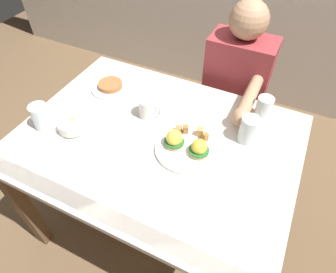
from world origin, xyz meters
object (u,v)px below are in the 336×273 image
(dining_table, at_px, (157,154))
(side_plate, at_px, (111,86))
(coffee_mug, at_px, (148,107))
(water_glass_near, at_px, (41,118))
(water_glass_far, at_px, (248,131))
(diner_person, at_px, (234,90))
(fork, at_px, (159,93))
(fruit_bowl, at_px, (72,125))
(water_glass_extra, at_px, (263,109))
(eggs_benedict_plate, at_px, (187,145))

(dining_table, distance_m, side_plate, 0.45)
(coffee_mug, distance_m, water_glass_near, 0.47)
(water_glass_far, bearing_deg, diner_person, 111.31)
(water_glass_far, bearing_deg, fork, 166.26)
(dining_table, xyz_separation_m, water_glass_far, (0.36, 0.16, 0.16))
(coffee_mug, height_order, fork, coffee_mug)
(dining_table, relative_size, water_glass_far, 9.79)
(side_plate, height_order, diner_person, diner_person)
(fruit_bowl, xyz_separation_m, water_glass_near, (-0.13, -0.04, 0.02))
(coffee_mug, bearing_deg, dining_table, -49.14)
(water_glass_extra, relative_size, diner_person, 0.10)
(water_glass_far, relative_size, side_plate, 0.61)
(water_glass_far, bearing_deg, side_plate, 176.18)
(eggs_benedict_plate, height_order, water_glass_far, water_glass_far)
(coffee_mug, xyz_separation_m, water_glass_extra, (0.48, 0.22, -0.00))
(fruit_bowl, height_order, fork, fruit_bowl)
(diner_person, bearing_deg, side_plate, -145.31)
(water_glass_extra, bearing_deg, side_plate, -170.59)
(eggs_benedict_plate, bearing_deg, fruit_bowl, -166.95)
(fork, xyz_separation_m, side_plate, (-0.24, -0.07, 0.01))
(dining_table, height_order, water_glass_far, water_glass_far)
(fork, bearing_deg, water_glass_far, -13.74)
(water_glass_far, bearing_deg, coffee_mug, -173.87)
(fruit_bowl, bearing_deg, water_glass_near, -164.95)
(eggs_benedict_plate, relative_size, water_glass_near, 2.27)
(fruit_bowl, height_order, water_glass_far, water_glass_far)
(coffee_mug, distance_m, side_plate, 0.29)
(water_glass_far, bearing_deg, water_glass_extra, 82.07)
(dining_table, relative_size, fruit_bowl, 10.00)
(eggs_benedict_plate, distance_m, fork, 0.40)
(coffee_mug, distance_m, water_glass_extra, 0.53)
(water_glass_near, xyz_separation_m, side_plate, (0.11, 0.36, -0.04))
(dining_table, bearing_deg, side_plate, 150.33)
(water_glass_near, distance_m, diner_person, 1.02)
(dining_table, height_order, diner_person, diner_person)
(coffee_mug, height_order, diner_person, diner_person)
(fruit_bowl, xyz_separation_m, water_glass_far, (0.71, 0.28, 0.02))
(coffee_mug, distance_m, fork, 0.18)
(water_glass_near, bearing_deg, fruit_bowl, 15.05)
(dining_table, relative_size, water_glass_extra, 10.80)
(water_glass_near, xyz_separation_m, diner_person, (0.67, 0.75, -0.14))
(fruit_bowl, bearing_deg, dining_table, 18.03)
(eggs_benedict_plate, relative_size, side_plate, 1.35)
(dining_table, bearing_deg, water_glass_far, 24.88)
(coffee_mug, bearing_deg, diner_person, 59.54)
(water_glass_near, bearing_deg, coffee_mug, 34.53)
(coffee_mug, xyz_separation_m, water_glass_far, (0.46, 0.05, 0.00))
(water_glass_far, bearing_deg, fruit_bowl, -158.47)
(side_plate, bearing_deg, water_glass_far, -3.82)
(fork, height_order, water_glass_extra, water_glass_extra)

